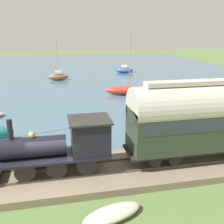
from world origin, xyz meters
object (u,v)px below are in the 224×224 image
Objects in this scene: sailboat_blue at (124,70)px; rowboat_off_pier at (166,122)px; steam_locomotive at (65,143)px; sailboat_brown at (58,76)px; passenger_coach at (206,116)px; beached_dinghy at (112,214)px; sailboat_red at (129,90)px.

sailboat_blue reaches higher than rowboat_off_pier.
steam_locomotive is at bearing -175.62° from rowboat_off_pier.
rowboat_off_pier is at bearing -156.42° from sailboat_brown.
passenger_coach is 3.28× the size of rowboat_off_pier.
sailboat_brown reaches higher than beached_dinghy.
sailboat_brown reaches higher than passenger_coach.
sailboat_red reaches higher than sailboat_brown.
passenger_coach is 18.94m from sailboat_red.
sailboat_red is at bearing -142.05° from sailboat_brown.
sailboat_blue is 14.09m from sailboat_brown.
passenger_coach is at bearing -130.00° from rowboat_off_pier.
rowboat_off_pier is at bearing -171.55° from sailboat_blue.
sailboat_blue is at bearing -1.09° from sailboat_red.
steam_locomotive is 11.52m from rowboat_off_pier.
sailboat_red is (18.77, -0.62, -2.49)m from passenger_coach.
sailboat_blue is 30.43m from rowboat_off_pier.
sailboat_blue reaches higher than steam_locomotive.
sailboat_red is 11.72m from rowboat_off_pier.
sailboat_blue is (37.21, -12.99, -1.55)m from steam_locomotive.
beached_dinghy is (-3.67, 6.39, -2.88)m from passenger_coach.
beached_dinghy is at bearing -157.63° from rowboat_off_pier.
steam_locomotive is 1.14× the size of sailboat_blue.
beached_dinghy is at bearing 174.37° from sailboat_red.
sailboat_blue is 1.90× the size of rowboat_off_pier.
passenger_coach is 1.72× the size of sailboat_blue.
beached_dinghy is (-10.73, 7.13, -0.03)m from rowboat_off_pier.
sailboat_red is at bearing -17.37° from beached_dinghy.
passenger_coach is (0.00, -8.16, 0.95)m from steam_locomotive.
beached_dinghy is (-3.67, -1.77, -1.93)m from steam_locomotive.
rowboat_off_pier is at bearing -5.98° from passenger_coach.
sailboat_brown is (31.63, -0.05, -1.51)m from steam_locomotive.
sailboat_red is 1.25× the size of sailboat_brown.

